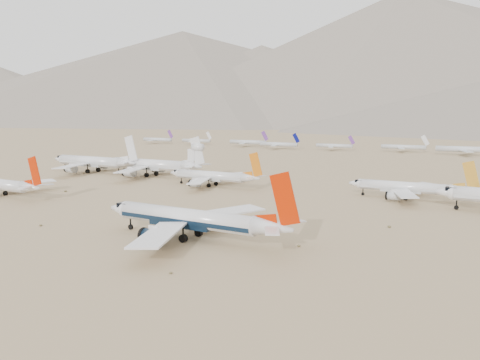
% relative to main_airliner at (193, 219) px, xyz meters
% --- Properties ---
extents(ground, '(7000.00, 7000.00, 0.00)m').
position_rel_main_airliner_xyz_m(ground, '(0.06, 5.40, -4.98)').
color(ground, '#83694C').
rests_on(ground, ground).
extents(main_airliner, '(51.34, 50.15, 18.12)m').
position_rel_main_airliner_xyz_m(main_airliner, '(0.00, 0.00, 0.00)').
color(main_airliner, white).
rests_on(main_airliner, ground).
extents(row2_gold_tail, '(41.81, 40.89, 14.89)m').
position_rel_main_airliner_xyz_m(row2_gold_tail, '(34.40, 83.39, -0.82)').
color(row2_gold_tail, white).
rests_on(row2_gold_tail, ground).
extents(row2_orange_tail, '(43.08, 42.15, 15.37)m').
position_rel_main_airliner_xyz_m(row2_orange_tail, '(-42.73, 73.68, -0.67)').
color(row2_orange_tail, white).
rests_on(row2_orange_tail, ground).
extents(row2_white_trijet, '(57.55, 56.24, 20.39)m').
position_rel_main_airliner_xyz_m(row2_white_trijet, '(-85.66, 85.72, 0.92)').
color(row2_white_trijet, white).
rests_on(row2_white_trijet, ground).
extents(row2_white_twin, '(56.52, 55.31, 20.20)m').
position_rel_main_airliner_xyz_m(row2_white_twin, '(-123.43, 82.40, 0.70)').
color(row2_white_twin, white).
rests_on(row2_white_twin, ground).
extents(distant_storage_row, '(525.46, 57.45, 15.03)m').
position_rel_main_airliner_xyz_m(distant_storage_row, '(-6.04, 299.45, -0.64)').
color(distant_storage_row, silver).
rests_on(distant_storage_row, ground).
extents(desert_scrub, '(219.83, 121.67, 0.63)m').
position_rel_main_airliner_xyz_m(desert_scrub, '(-26.86, -18.67, -4.70)').
color(desert_scrub, brown).
rests_on(desert_scrub, ground).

